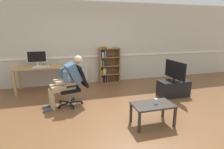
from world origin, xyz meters
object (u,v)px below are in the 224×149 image
(keyboard, at_px, (40,67))
(coffee_table, at_px, (153,107))
(computer_mouse, at_px, (48,66))
(drinking_glass, at_px, (156,101))
(office_chair, at_px, (74,84))
(person_seated, at_px, (67,80))
(computer_desk, at_px, (39,70))
(tv_screen, at_px, (175,71))
(bookshelf, at_px, (108,66))
(imac_monitor, at_px, (37,57))
(radiator, at_px, (75,76))
(tv_stand, at_px, (173,88))

(keyboard, xyz_separation_m, coffee_table, (2.29, -2.56, -0.40))
(computer_mouse, xyz_separation_m, drinking_glass, (2.12, -2.57, -0.30))
(office_chair, relative_size, person_seated, 0.81)
(computer_desk, xyz_separation_m, computer_mouse, (0.28, -0.12, 0.12))
(computer_desk, xyz_separation_m, tv_screen, (3.64, -1.47, 0.08))
(bookshelf, height_order, tv_screen, bookshelf)
(imac_monitor, bearing_deg, keyboard, -71.27)
(office_chair, bearing_deg, person_seated, -90.00)
(imac_monitor, bearing_deg, person_seated, -60.19)
(computer_desk, bearing_deg, bookshelf, 7.65)
(radiator, distance_m, tv_screen, 3.20)
(tv_stand, relative_size, drinking_glass, 8.26)
(radiator, xyz_separation_m, office_chair, (-0.12, -1.68, 0.23))
(keyboard, distance_m, bookshelf, 2.20)
(person_seated, bearing_deg, imac_monitor, -163.91)
(radiator, height_order, drinking_glass, radiator)
(computer_mouse, xyz_separation_m, bookshelf, (1.91, 0.41, -0.18))
(computer_desk, distance_m, tv_screen, 3.92)
(keyboard, height_order, tv_screen, tv_screen)
(computer_desk, xyz_separation_m, keyboard, (0.04, -0.14, 0.11))
(imac_monitor, distance_m, drinking_glass, 3.72)
(tv_screen, bearing_deg, keyboard, 66.16)
(computer_mouse, relative_size, tv_stand, 0.12)
(imac_monitor, xyz_separation_m, office_chair, (0.97, -1.37, -0.49))
(computer_mouse, relative_size, tv_screen, 0.12)
(imac_monitor, xyz_separation_m, computer_mouse, (0.31, -0.20, -0.25))
(computer_mouse, relative_size, coffee_table, 0.13)
(bookshelf, xyz_separation_m, office_chair, (-1.24, -1.58, -0.07))
(office_chair, distance_m, coffee_table, 1.99)
(imac_monitor, height_order, radiator, imac_monitor)
(keyboard, height_order, tv_stand, keyboard)
(bookshelf, distance_m, tv_stand, 2.31)
(drinking_glass, bearing_deg, person_seated, 140.00)
(drinking_glass, bearing_deg, office_chair, 136.03)
(bookshelf, relative_size, coffee_table, 1.58)
(tv_screen, bearing_deg, computer_mouse, 64.57)
(radiator, relative_size, office_chair, 0.84)
(computer_mouse, height_order, radiator, computer_mouse)
(tv_stand, distance_m, drinking_glass, 1.76)
(bookshelf, relative_size, drinking_glass, 12.33)
(computer_desk, distance_m, computer_mouse, 0.33)
(computer_mouse, height_order, person_seated, person_seated)
(radiator, bearing_deg, tv_stand, -35.85)
(computer_desk, bearing_deg, tv_stand, -21.97)
(radiator, height_order, tv_stand, radiator)
(coffee_table, xyz_separation_m, drinking_glass, (0.06, 0.00, 0.11))
(keyboard, xyz_separation_m, bookshelf, (2.14, 0.43, -0.17))
(bookshelf, bearing_deg, imac_monitor, -174.42)
(person_seated, bearing_deg, bookshelf, 125.27)
(computer_desk, height_order, radiator, computer_desk)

